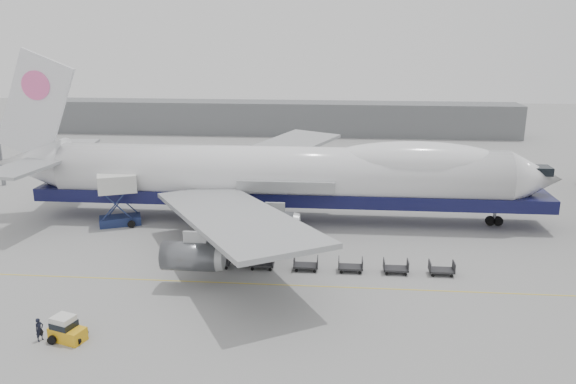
# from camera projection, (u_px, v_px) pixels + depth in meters

# --- Properties ---
(ground) EXTENTS (260.00, 260.00, 0.00)m
(ground) POSITION_uv_depth(u_px,v_px,m) (268.00, 258.00, 55.88)
(ground) COLOR gray
(ground) RESTS_ON ground
(apron_line) EXTENTS (60.00, 0.15, 0.01)m
(apron_line) POSITION_uv_depth(u_px,v_px,m) (260.00, 284.00, 50.14)
(apron_line) COLOR gold
(apron_line) RESTS_ON ground
(hangar) EXTENTS (110.00, 8.00, 7.00)m
(hangar) POSITION_uv_depth(u_px,v_px,m) (261.00, 118.00, 122.77)
(hangar) COLOR slate
(hangar) RESTS_ON ground
(airliner) EXTENTS (67.00, 55.30, 19.98)m
(airliner) POSITION_uv_depth(u_px,v_px,m) (285.00, 174.00, 65.76)
(airliner) COLOR white
(airliner) RESTS_ON ground
(catering_truck) EXTENTS (5.13, 4.34, 6.02)m
(catering_truck) POSITION_uv_depth(u_px,v_px,m) (118.00, 196.00, 64.62)
(catering_truck) COLOR navy
(catering_truck) RESTS_ON ground
(baggage_tug) EXTENTS (2.86, 2.10, 1.88)m
(baggage_tug) POSITION_uv_depth(u_px,v_px,m) (66.00, 330.00, 40.87)
(baggage_tug) COLOR gold
(baggage_tug) RESTS_ON ground
(ground_worker) EXTENTS (0.68, 0.77, 1.77)m
(ground_worker) POSITION_uv_depth(u_px,v_px,m) (39.00, 330.00, 40.79)
(ground_worker) COLOR black
(ground_worker) RESTS_ON ground
(traffic_cone) EXTENTS (0.34, 0.34, 0.51)m
(traffic_cone) POSITION_uv_depth(u_px,v_px,m) (69.00, 315.00, 44.17)
(traffic_cone) COLOR orange
(traffic_cone) RESTS_ON ground
(dolly_0) EXTENTS (2.30, 1.35, 1.30)m
(dolly_0) POSITION_uv_depth(u_px,v_px,m) (175.00, 260.00, 54.03)
(dolly_0) COLOR #2D2D30
(dolly_0) RESTS_ON ground
(dolly_1) EXTENTS (2.30, 1.35, 1.30)m
(dolly_1) POSITION_uv_depth(u_px,v_px,m) (218.00, 262.00, 53.68)
(dolly_1) COLOR #2D2D30
(dolly_1) RESTS_ON ground
(dolly_2) EXTENTS (2.30, 1.35, 1.30)m
(dolly_2) POSITION_uv_depth(u_px,v_px,m) (262.00, 263.00, 53.33)
(dolly_2) COLOR #2D2D30
(dolly_2) RESTS_ON ground
(dolly_3) EXTENTS (2.30, 1.35, 1.30)m
(dolly_3) POSITION_uv_depth(u_px,v_px,m) (306.00, 265.00, 52.98)
(dolly_3) COLOR #2D2D30
(dolly_3) RESTS_ON ground
(dolly_4) EXTENTS (2.30, 1.35, 1.30)m
(dolly_4) POSITION_uv_depth(u_px,v_px,m) (350.00, 266.00, 52.63)
(dolly_4) COLOR #2D2D30
(dolly_4) RESTS_ON ground
(dolly_5) EXTENTS (2.30, 1.35, 1.30)m
(dolly_5) POSITION_uv_depth(u_px,v_px,m) (396.00, 268.00, 52.28)
(dolly_5) COLOR #2D2D30
(dolly_5) RESTS_ON ground
(dolly_6) EXTENTS (2.30, 1.35, 1.30)m
(dolly_6) POSITION_uv_depth(u_px,v_px,m) (441.00, 269.00, 51.93)
(dolly_6) COLOR #2D2D30
(dolly_6) RESTS_ON ground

